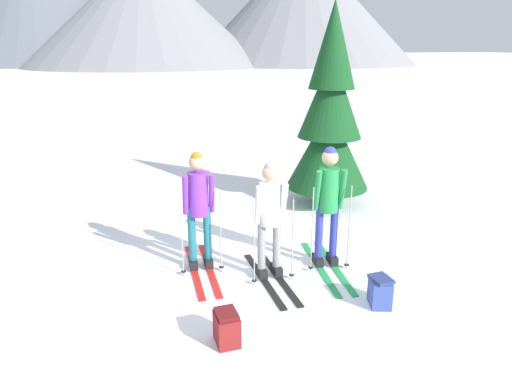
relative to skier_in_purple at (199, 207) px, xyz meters
The scene contains 7 objects.
ground_plane 1.17m from the skier_in_purple, 28.89° to the right, with size 400.00×400.00×0.00m, color white.
skier_in_purple is the anchor object (origin of this frame).
skier_in_white 1.02m from the skier_in_purple, 33.71° to the right, with size 0.61×1.62×1.64m.
skier_in_green 1.82m from the skier_in_purple, 16.21° to the right, with size 0.61×1.74×1.77m.
pine_tree_near 3.69m from the skier_in_purple, 32.50° to the left, with size 1.61×1.61×3.90m.
backpack_on_snow_front 2.65m from the skier_in_purple, 42.31° to the right, with size 0.34×0.38×0.38m.
backpack_on_snow_beside 1.97m from the skier_in_purple, 93.77° to the right, with size 0.25×0.33×0.38m.
Camera 1 is at (-1.81, -5.56, 3.07)m, focal length 31.92 mm.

